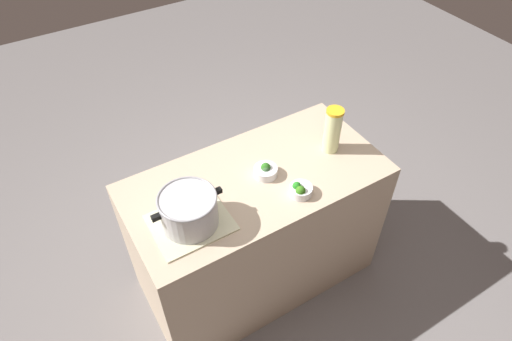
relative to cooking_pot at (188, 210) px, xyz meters
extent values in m
plane|color=slate|center=(-0.41, -0.10, -0.98)|extent=(8.00, 8.00, 0.00)
cube|color=#C0A98D|center=(-0.41, -0.10, -0.54)|extent=(1.36, 0.68, 0.89)
cube|color=beige|center=(0.00, 0.00, -0.09)|extent=(0.36, 0.30, 0.01)
cylinder|color=#B7B7BC|center=(0.00, 0.00, -0.01)|extent=(0.26, 0.26, 0.16)
torus|color=#99999E|center=(0.00, 0.00, 0.08)|extent=(0.27, 0.27, 0.01)
cube|color=black|center=(-0.15, 0.00, 0.04)|extent=(0.04, 0.02, 0.02)
cube|color=black|center=(0.15, 0.00, 0.04)|extent=(0.04, 0.02, 0.02)
cylinder|color=beige|center=(-0.87, -0.08, 0.03)|extent=(0.09, 0.09, 0.25)
cylinder|color=gold|center=(-0.87, -0.08, 0.16)|extent=(0.09, 0.09, 0.02)
ellipsoid|color=yellow|center=(-0.86, -0.08, 0.05)|extent=(0.04, 0.04, 0.01)
cylinder|color=silver|center=(-0.46, -0.09, -0.07)|extent=(0.12, 0.12, 0.05)
ellipsoid|color=#29691D|center=(-0.47, -0.09, -0.05)|extent=(0.05, 0.05, 0.06)
ellipsoid|color=#3B6537|center=(-0.46, -0.08, -0.05)|extent=(0.04, 0.04, 0.05)
cylinder|color=silver|center=(-0.54, 0.11, -0.07)|extent=(0.12, 0.12, 0.05)
ellipsoid|color=#237F21|center=(-0.53, 0.10, -0.05)|extent=(0.04, 0.04, 0.05)
ellipsoid|color=#36761B|center=(-0.53, 0.13, -0.05)|extent=(0.05, 0.05, 0.06)
camera|label=1|loc=(0.41, 1.26, 1.53)|focal=31.23mm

